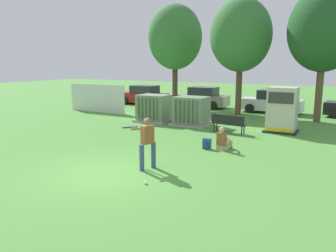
# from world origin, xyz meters

# --- Properties ---
(ground_plane) EXTENTS (96.00, 96.00, 0.00)m
(ground_plane) POSITION_xyz_m (0.00, 0.00, 0.00)
(ground_plane) COLOR #51933D
(fence_panel) EXTENTS (4.80, 0.12, 2.00)m
(fence_panel) POSITION_xyz_m (-9.28, 10.50, 1.00)
(fence_panel) COLOR silver
(fence_panel) RESTS_ON ground
(transformer_west) EXTENTS (2.10, 1.70, 1.62)m
(transformer_west) POSITION_xyz_m (-3.61, 9.04, 0.79)
(transformer_west) COLOR #9E9B93
(transformer_west) RESTS_ON ground
(transformer_mid_west) EXTENTS (2.10, 1.70, 1.62)m
(transformer_mid_west) POSITION_xyz_m (-1.13, 9.05, 0.79)
(transformer_mid_west) COLOR #9E9B93
(transformer_mid_west) RESTS_ON ground
(generator_enclosure) EXTENTS (1.60, 1.40, 2.30)m
(generator_enclosure) POSITION_xyz_m (3.75, 9.49, 1.14)
(generator_enclosure) COLOR #262626
(generator_enclosure) RESTS_ON ground
(park_bench) EXTENTS (1.84, 0.64, 0.92)m
(park_bench) POSITION_xyz_m (1.45, 7.92, 0.54)
(park_bench) COLOR black
(park_bench) RESTS_ON ground
(batter) EXTENTS (1.57, 0.87, 1.74)m
(batter) POSITION_xyz_m (0.93, 1.03, 0.98)
(batter) COLOR #384C75
(batter) RESTS_ON ground
(sports_ball) EXTENTS (0.09, 0.09, 0.09)m
(sports_ball) POSITION_xyz_m (1.69, -0.23, 0.04)
(sports_ball) COLOR white
(sports_ball) RESTS_ON ground
(seated_spectator) EXTENTS (0.65, 0.79, 0.96)m
(seated_spectator) POSITION_xyz_m (2.33, 4.64, 0.38)
(seated_spectator) COLOR tan
(seated_spectator) RESTS_ON ground
(backpack) EXTENTS (0.33, 0.28, 0.44)m
(backpack) POSITION_xyz_m (1.70, 4.45, 0.21)
(backpack) COLOR #264C8C
(backpack) RESTS_ON ground
(tree_left) EXTENTS (4.12, 4.12, 7.87)m
(tree_left) POSITION_xyz_m (-5.41, 15.26, 5.40)
(tree_left) COLOR #4C3828
(tree_left) RESTS_ON ground
(tree_center_left) EXTENTS (4.01, 4.01, 7.67)m
(tree_center_left) POSITION_xyz_m (0.09, 14.00, 5.26)
(tree_center_left) COLOR brown
(tree_center_left) RESTS_ON ground
(tree_center_right) EXTENTS (4.09, 4.09, 7.82)m
(tree_center_right) POSITION_xyz_m (5.08, 13.66, 5.37)
(tree_center_right) COLOR brown
(tree_center_right) RESTS_ON ground
(parked_car_leftmost) EXTENTS (4.22, 1.97, 1.62)m
(parked_car_leftmost) POSITION_xyz_m (-8.75, 15.87, 0.75)
(parked_car_leftmost) COLOR maroon
(parked_car_leftmost) RESTS_ON ground
(parked_car_left_of_center) EXTENTS (4.21, 1.94, 1.62)m
(parked_car_left_of_center) POSITION_xyz_m (-3.61, 16.49, 0.75)
(parked_car_left_of_center) COLOR gray
(parked_car_left_of_center) RESTS_ON ground
(parked_car_right_of_center) EXTENTS (4.26, 2.03, 1.62)m
(parked_car_right_of_center) POSITION_xyz_m (1.91, 16.18, 0.75)
(parked_car_right_of_center) COLOR silver
(parked_car_right_of_center) RESTS_ON ground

